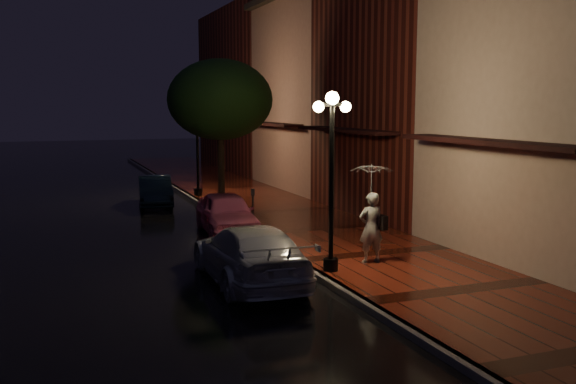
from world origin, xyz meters
name	(u,v)px	position (x,y,z in m)	size (l,w,h in m)	color
ground	(253,238)	(0.00, 0.00, 0.00)	(120.00, 120.00, 0.00)	black
sidewalk	(319,231)	(2.25, 0.00, 0.07)	(4.50, 60.00, 0.15)	#47160C
curb	(253,236)	(0.00, 0.00, 0.07)	(0.25, 60.00, 0.15)	#595451
storefront_mid	(416,68)	(7.00, 2.00, 5.50)	(5.00, 8.00, 11.00)	#511914
storefront_far	(326,97)	(7.00, 10.00, 4.50)	(5.00, 8.00, 9.00)	#8C5951
storefront_extra	(260,91)	(7.00, 20.00, 5.00)	(5.00, 12.00, 10.00)	#511914
streetlamp_near	(332,170)	(0.35, -5.00, 2.60)	(0.96, 0.36, 4.31)	black
streetlamp_far	(197,140)	(0.35, 9.00, 2.60)	(0.96, 0.36, 4.31)	black
street_tree	(220,102)	(0.61, 5.99, 4.24)	(4.16, 4.16, 5.80)	black
pink_car	(227,213)	(-0.60, 0.93, 0.68)	(1.60, 3.97, 1.35)	#CE5479
navy_car	(155,191)	(-1.77, 7.68, 0.61)	(1.30, 3.73, 1.23)	black
silver_car	(250,254)	(-1.65, -4.82, 0.69)	(1.93, 4.75, 1.38)	#AFAEB6
woman_with_umbrella	(372,198)	(1.65, -4.62, 1.82)	(1.05, 1.07, 2.53)	silver
parking_meter	(253,205)	(0.15, 0.49, 0.96)	(0.15, 0.13, 1.34)	black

